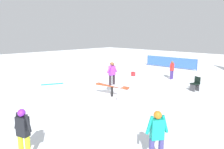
# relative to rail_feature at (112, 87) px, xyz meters

# --- Properties ---
(ground_plane) EXTENTS (60.00, 60.00, 0.00)m
(ground_plane) POSITION_rel_rail_feature_xyz_m (0.00, 0.00, -0.55)
(ground_plane) COLOR white
(rail_feature) EXTENTS (2.07, 0.71, 0.65)m
(rail_feature) POSITION_rel_rail_feature_xyz_m (0.00, 0.00, 0.00)
(rail_feature) COLOR black
(rail_feature) RESTS_ON ground
(snow_kicker_ramp) EXTENTS (2.08, 1.85, 0.54)m
(snow_kicker_ramp) POSITION_rel_rail_feature_xyz_m (-1.63, -0.36, -0.28)
(snow_kicker_ramp) COLOR white
(snow_kicker_ramp) RESTS_ON ground
(main_rider_on_rail) EXTENTS (1.51, 0.77, 1.29)m
(main_rider_on_rail) POSITION_rel_rail_feature_xyz_m (0.00, 0.00, 0.73)
(main_rider_on_rail) COLOR silver
(main_rider_on_rail) RESTS_ON rail_feature
(bystander_teal) EXTENTS (0.44, 0.58, 1.50)m
(bystander_teal) POSITION_rel_rail_feature_xyz_m (-5.32, 3.74, 0.30)
(bystander_teal) COLOR #3F3B7B
(bystander_teal) RESTS_ON ground
(bystander_black) EXTENTS (0.61, 0.31, 1.49)m
(bystander_black) POSITION_rel_rail_feature_xyz_m (-2.58, 6.17, 0.29)
(bystander_black) COLOR #CCD124
(bystander_black) RESTS_ON ground
(bystander_red) EXTENTS (0.20, 0.59, 1.40)m
(bystander_red) POSITION_rel_rail_feature_xyz_m (-0.04, -6.56, 0.24)
(bystander_red) COLOR #3F2E78
(bystander_red) RESTS_ON ground
(loose_snowboard_white) EXTENTS (0.84, 1.54, 0.02)m
(loose_snowboard_white) POSITION_rel_rail_feature_xyz_m (2.31, -2.39, -0.54)
(loose_snowboard_white) COLOR white
(loose_snowboard_white) RESTS_ON ground
(loose_snowboard_cyan) EXTENTS (0.90, 1.46, 0.02)m
(loose_snowboard_cyan) POSITION_rel_rail_feature_xyz_m (5.02, 0.80, -0.54)
(loose_snowboard_cyan) COLOR #1AABC9
(loose_snowboard_cyan) RESTS_ON ground
(folding_chair) EXTENTS (0.56, 0.56, 0.88)m
(folding_chair) POSITION_rel_rail_feature_xyz_m (-2.85, -4.41, -0.13)
(folding_chair) COLOR #3F3F44
(folding_chair) RESTS_ON ground
(backpack_on_snow) EXTENTS (0.34, 0.28, 0.34)m
(backpack_on_snow) POSITION_rel_rail_feature_xyz_m (2.85, -5.45, -0.38)
(backpack_on_snow) COLOR red
(backpack_on_snow) RESTS_ON ground
(safety_fence) EXTENTS (5.56, 0.15, 1.10)m
(safety_fence) POSITION_rel_rail_feature_xyz_m (2.84, -11.44, 0.05)
(safety_fence) COLOR blue
(safety_fence) RESTS_ON ground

